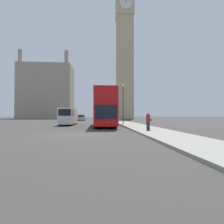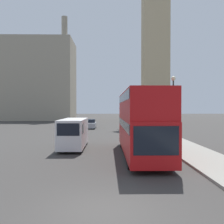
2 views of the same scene
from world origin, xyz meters
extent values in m
plane|color=#383533|center=(0.00, 0.00, 0.00)|extent=(300.00, 300.00, 0.00)
cube|color=tan|center=(12.33, 55.60, 20.34)|extent=(6.31, 6.31, 40.67)
cube|color=#9E937F|center=(-20.84, 65.53, 11.59)|extent=(21.89, 13.27, 23.18)
cylinder|color=#9E937F|center=(-11.54, 59.89, 25.73)|extent=(1.59, 1.59, 5.10)
cube|color=#B71114|center=(2.58, 9.67, 1.52)|extent=(2.56, 11.33, 2.42)
cube|color=#B71114|center=(2.58, 9.67, 3.64)|extent=(2.56, 11.11, 1.82)
cube|color=black|center=(2.58, 9.67, 2.30)|extent=(2.60, 10.88, 0.55)
cube|color=black|center=(2.58, 9.67, 4.17)|extent=(2.60, 10.65, 0.55)
cube|color=black|center=(2.58, 3.99, 1.81)|extent=(2.25, 0.03, 1.45)
cylinder|color=black|center=(1.66, 5.70, 0.57)|extent=(0.72, 1.14, 1.14)
cylinder|color=black|center=(3.50, 5.70, 0.57)|extent=(0.72, 1.14, 1.14)
cylinder|color=black|center=(1.66, 13.64, 0.57)|extent=(0.72, 1.14, 1.14)
cylinder|color=black|center=(3.50, 13.64, 0.57)|extent=(0.72, 1.14, 1.14)
cube|color=white|center=(-2.70, 13.03, 1.35)|extent=(1.95, 6.07, 2.29)
cube|color=black|center=(-2.70, 9.99, 1.86)|extent=(1.65, 0.02, 0.91)
cube|color=black|center=(-2.70, 11.06, 1.86)|extent=(1.98, 1.09, 0.73)
cylinder|color=black|center=(-3.43, 10.97, 0.38)|extent=(0.49, 0.77, 0.77)
cylinder|color=black|center=(-1.97, 10.97, 0.38)|extent=(0.49, 0.77, 0.77)
cylinder|color=black|center=(-3.43, 15.09, 0.38)|extent=(0.49, 0.77, 0.77)
cylinder|color=black|center=(-1.97, 15.09, 0.38)|extent=(0.49, 0.77, 0.77)
cylinder|color=#2D332D|center=(5.40, 11.48, 2.88)|extent=(0.12, 0.12, 5.45)
sphere|color=beige|center=(5.40, 11.48, 5.78)|extent=(0.36, 0.36, 0.36)
cube|color=#99999E|center=(-2.80, 34.21, 0.57)|extent=(1.89, 4.72, 0.82)
cube|color=black|center=(-2.80, 34.33, 1.27)|extent=(1.70, 2.27, 0.58)
cylinder|color=black|center=(-3.54, 32.70, 0.33)|extent=(0.42, 0.66, 0.66)
cylinder|color=black|center=(-2.06, 32.70, 0.33)|extent=(0.42, 0.66, 0.66)
cylinder|color=black|center=(-3.54, 35.72, 0.33)|extent=(0.42, 0.66, 0.66)
cylinder|color=black|center=(-2.06, 35.72, 0.33)|extent=(0.42, 0.66, 0.66)
camera|label=1|loc=(1.80, -13.68, 1.48)|focal=28.00mm
camera|label=2|loc=(0.20, -8.21, 3.41)|focal=40.00mm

